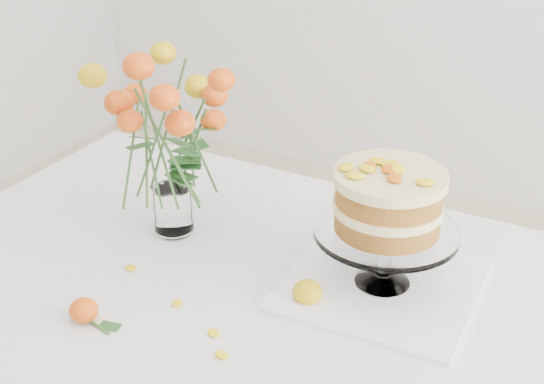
{
  "coord_description": "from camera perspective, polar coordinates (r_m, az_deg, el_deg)",
  "views": [
    {
      "loc": [
        0.54,
        -0.96,
        1.53
      ],
      "look_at": [
        -0.05,
        0.11,
        0.9
      ],
      "focal_mm": 50.0,
      "sensor_mm": 36.0,
      "label": 1
    }
  ],
  "objects": [
    {
      "name": "table",
      "position": [
        1.4,
        -0.44,
        -10.44
      ],
      "size": [
        1.43,
        0.93,
        0.76
      ],
      "color": "tan",
      "rests_on": "ground"
    },
    {
      "name": "napkin",
      "position": [
        1.38,
        8.27,
        -6.87
      ],
      "size": [
        0.34,
        0.34,
        0.01
      ],
      "primitive_type": "cube",
      "rotation": [
        0.0,
        0.0,
        0.04
      ],
      "color": "white",
      "rests_on": "table"
    },
    {
      "name": "cake_stand",
      "position": [
        1.3,
        8.73,
        -1.11
      ],
      "size": [
        0.25,
        0.25,
        0.23
      ],
      "rotation": [
        0.0,
        0.0,
        -0.24
      ],
      "color": "white",
      "rests_on": "napkin"
    },
    {
      "name": "rose_vase",
      "position": [
        1.44,
        -7.9,
        5.1
      ],
      "size": [
        0.28,
        0.28,
        0.4
      ],
      "rotation": [
        0.0,
        0.0,
        0.06
      ],
      "color": "white",
      "rests_on": "table"
    },
    {
      "name": "loose_rose_near",
      "position": [
        1.31,
        2.71,
        -7.56
      ],
      "size": [
        0.09,
        0.05,
        0.04
      ],
      "rotation": [
        0.0,
        0.0,
        0.27
      ],
      "color": "gold",
      "rests_on": "table"
    },
    {
      "name": "loose_rose_far",
      "position": [
        1.31,
        -13.97,
        -8.64
      ],
      "size": [
        0.09,
        0.05,
        0.04
      ],
      "rotation": [
        0.0,
        0.0,
        -0.19
      ],
      "color": "red",
      "rests_on": "table"
    },
    {
      "name": "stray_petal_a",
      "position": [
        1.33,
        -7.14,
        -8.31
      ],
      "size": [
        0.03,
        0.02,
        0.0
      ],
      "primitive_type": "ellipsoid",
      "color": "yellow",
      "rests_on": "table"
    },
    {
      "name": "stray_petal_b",
      "position": [
        1.26,
        -4.41,
        -10.56
      ],
      "size": [
        0.03,
        0.02,
        0.0
      ],
      "primitive_type": "ellipsoid",
      "color": "yellow",
      "rests_on": "table"
    },
    {
      "name": "stray_petal_c",
      "position": [
        1.21,
        -3.82,
        -12.14
      ],
      "size": [
        0.03,
        0.02,
        0.0
      ],
      "primitive_type": "ellipsoid",
      "color": "yellow",
      "rests_on": "table"
    },
    {
      "name": "stray_petal_d",
      "position": [
        1.44,
        -10.59,
        -5.65
      ],
      "size": [
        0.03,
        0.02,
        0.0
      ],
      "primitive_type": "ellipsoid",
      "color": "yellow",
      "rests_on": "table"
    }
  ]
}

